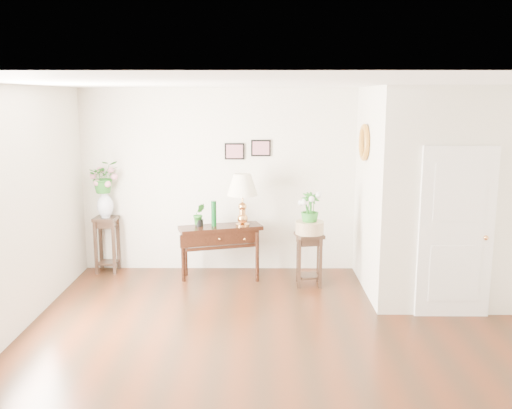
{
  "coord_description": "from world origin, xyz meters",
  "views": [
    {
      "loc": [
        -0.26,
        -5.91,
        2.66
      ],
      "look_at": [
        -0.31,
        1.3,
        1.3
      ],
      "focal_mm": 40.0,
      "sensor_mm": 36.0,
      "label": 1
    }
  ],
  "objects_px": {
    "table_lamp": "(242,203)",
    "plant_stand_b": "(309,259)",
    "console_table": "(221,252)",
    "plant_stand_a": "(107,244)"
  },
  "relations": [
    {
      "from": "console_table",
      "to": "plant_stand_b",
      "type": "xyz_separation_m",
      "value": [
        1.28,
        -0.29,
        -0.02
      ]
    },
    {
      "from": "plant_stand_a",
      "to": "plant_stand_b",
      "type": "relative_size",
      "value": 1.14
    },
    {
      "from": "plant_stand_b",
      "to": "plant_stand_a",
      "type": "bearing_deg",
      "value": 168.46
    },
    {
      "from": "console_table",
      "to": "table_lamp",
      "type": "xyz_separation_m",
      "value": [
        0.32,
        0.0,
        0.75
      ]
    },
    {
      "from": "console_table",
      "to": "plant_stand_a",
      "type": "xyz_separation_m",
      "value": [
        -1.77,
        0.34,
        0.03
      ]
    },
    {
      "from": "plant_stand_a",
      "to": "console_table",
      "type": "bearing_deg",
      "value": -10.8
    },
    {
      "from": "console_table",
      "to": "plant_stand_a",
      "type": "bearing_deg",
      "value": 152.01
    },
    {
      "from": "console_table",
      "to": "plant_stand_b",
      "type": "distance_m",
      "value": 1.31
    },
    {
      "from": "table_lamp",
      "to": "plant_stand_b",
      "type": "height_order",
      "value": "table_lamp"
    },
    {
      "from": "console_table",
      "to": "table_lamp",
      "type": "relative_size",
      "value": 1.54
    }
  ]
}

